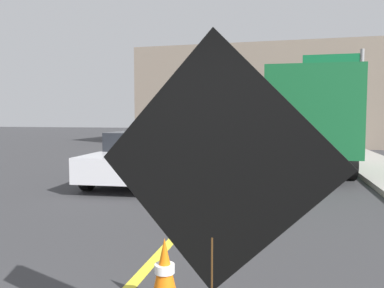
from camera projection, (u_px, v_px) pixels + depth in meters
name	position (u px, v px, depth m)	size (l,w,h in m)	color
lane_center_stripe	(185.00, 226.00, 6.20)	(0.14, 36.00, 0.01)	yellow
roadwork_sign	(213.00, 170.00, 2.32)	(1.61, 0.33, 2.33)	#593819
arrow_board_trailer	(212.00, 173.00, 8.80)	(1.60, 1.92, 2.70)	orange
box_truck	(301.00, 119.00, 12.77)	(2.93, 7.22, 3.16)	black
pickup_car	(144.00, 156.00, 10.73)	(2.35, 5.05, 1.38)	silver
highway_guide_sign	(344.00, 83.00, 17.92)	(2.79, 0.19, 5.00)	gray
far_building_block	(287.00, 98.00, 25.75)	(18.77, 8.76, 6.16)	gray
traffic_cone_near_sign	(165.00, 274.00, 3.51)	(0.36, 0.36, 0.68)	black
traffic_cone_mid_lane	(216.00, 201.00, 6.57)	(0.36, 0.36, 0.67)	black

